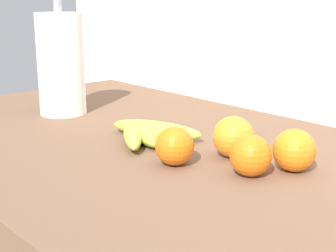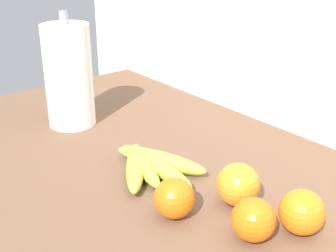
# 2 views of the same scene
# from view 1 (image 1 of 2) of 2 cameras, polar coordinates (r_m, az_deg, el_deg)

# --- Properties ---
(banana_bunch) EXTENTS (0.22, 0.18, 0.04)m
(banana_bunch) POSITION_cam_1_polar(r_m,az_deg,el_deg) (1.00, -2.60, -0.72)
(banana_bunch) COLOR #B1BE3F
(banana_bunch) RESTS_ON counter
(orange_back_right) EXTENTS (0.08, 0.08, 0.08)m
(orange_back_right) POSITION_cam_1_polar(r_m,az_deg,el_deg) (0.90, 7.50, -1.24)
(orange_back_right) COLOR orange
(orange_back_right) RESTS_ON counter
(orange_back_left) EXTENTS (0.07, 0.07, 0.07)m
(orange_back_left) POSITION_cam_1_polar(r_m,az_deg,el_deg) (0.85, 14.29, -2.72)
(orange_back_left) COLOR orange
(orange_back_left) RESTS_ON counter
(orange_far_right) EXTENTS (0.07, 0.07, 0.07)m
(orange_far_right) POSITION_cam_1_polar(r_m,az_deg,el_deg) (0.85, 0.75, -2.31)
(orange_far_right) COLOR orange
(orange_far_right) RESTS_ON counter
(orange_center) EXTENTS (0.07, 0.07, 0.07)m
(orange_center) POSITION_cam_1_polar(r_m,az_deg,el_deg) (0.82, 9.12, -3.32)
(orange_center) COLOR orange
(orange_center) RESTS_ON counter
(paper_towel_roll) EXTENTS (0.11, 0.11, 0.27)m
(paper_towel_roll) POSITION_cam_1_polar(r_m,az_deg,el_deg) (1.23, -12.20, 6.97)
(paper_towel_roll) COLOR white
(paper_towel_roll) RESTS_ON counter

